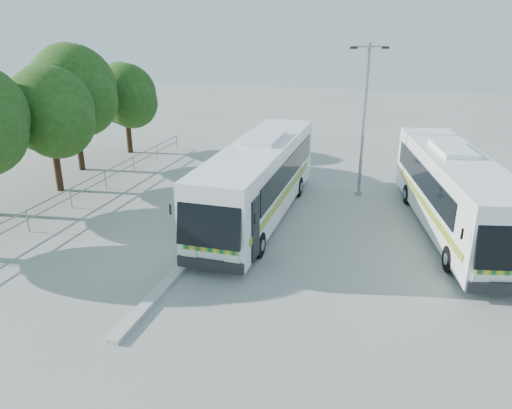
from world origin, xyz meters
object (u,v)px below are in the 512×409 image
(tree_far_c, at_px, (50,110))
(coach_adjacent, at_px, (455,191))
(tree_far_e, at_px, (126,95))
(coach_main, at_px, (258,179))
(lamppost, at_px, (364,115))
(tree_far_d, at_px, (74,89))

(tree_far_c, distance_m, coach_adjacent, 19.60)
(tree_far_c, height_order, tree_far_e, tree_far_c)
(coach_main, relative_size, lamppost, 1.63)
(tree_far_d, xyz_separation_m, coach_adjacent, (20.64, -3.61, -3.02))
(coach_main, bearing_deg, lamppost, 47.41)
(tree_far_c, height_order, coach_main, tree_far_c)
(tree_far_d, bearing_deg, coach_adjacent, -9.92)
(tree_far_c, relative_size, coach_adjacent, 0.54)
(tree_far_c, distance_m, lamppost, 15.69)
(tree_far_c, distance_m, coach_main, 11.40)
(tree_far_c, distance_m, tree_far_e, 8.22)
(tree_far_e, height_order, lamppost, lamppost)
(coach_adjacent, height_order, lamppost, lamppost)
(coach_adjacent, xyz_separation_m, lamppost, (-4.21, 3.64, 2.37))
(tree_far_e, relative_size, coach_main, 0.48)
(coach_adjacent, bearing_deg, lamppost, 126.82)
(coach_main, height_order, coach_adjacent, coach_main)
(lamppost, bearing_deg, tree_far_c, 174.75)
(coach_main, bearing_deg, tree_far_c, 176.28)
(tree_far_e, xyz_separation_m, coach_main, (11.63, -8.94, -2.02))
(tree_far_c, relative_size, tree_far_e, 1.10)
(tree_far_e, height_order, coach_adjacent, tree_far_e)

